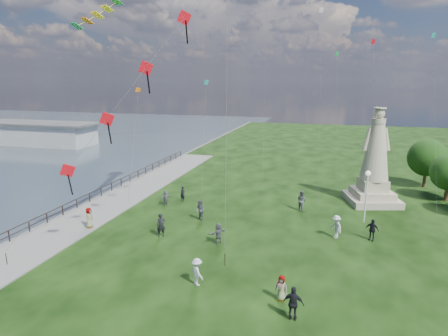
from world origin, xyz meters
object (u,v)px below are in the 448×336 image
(pier_pavilion, at_px, (27,133))
(person_11, at_px, (218,233))
(person_5, at_px, (166,198))
(person_9, at_px, (372,230))
(person_2, at_px, (197,272))
(lamppost, at_px, (367,186))
(statue, at_px, (374,168))
(person_4, at_px, (281,288))
(person_1, at_px, (200,210))
(person_0, at_px, (161,225))
(person_7, at_px, (302,200))
(person_10, at_px, (89,219))
(person_6, at_px, (183,194))
(person_8, at_px, (336,227))
(person_3, at_px, (293,303))

(pier_pavilion, relative_size, person_11, 18.41)
(pier_pavilion, bearing_deg, person_11, -34.99)
(person_5, xyz_separation_m, person_9, (18.88, -3.35, 0.12))
(person_11, bearing_deg, person_2, 40.61)
(lamppost, bearing_deg, person_5, -178.77)
(statue, relative_size, person_4, 6.35)
(lamppost, height_order, person_5, lamppost)
(statue, relative_size, person_1, 5.12)
(statue, distance_m, person_0, 21.80)
(person_7, distance_m, person_10, 19.14)
(statue, relative_size, person_10, 5.53)
(person_6, height_order, person_8, person_8)
(person_1, relative_size, person_9, 1.08)
(statue, distance_m, person_3, 22.35)
(lamppost, distance_m, person_1, 14.51)
(person_9, bearing_deg, person_11, -135.35)
(person_10, bearing_deg, person_1, -70.83)
(person_6, bearing_deg, person_9, 1.64)
(lamppost, xyz_separation_m, person_9, (0.28, -3.75, -2.48))
(person_0, xyz_separation_m, person_6, (-1.74, 8.74, -0.17))
(statue, height_order, person_1, statue)
(pier_pavilion, relative_size, person_6, 19.13)
(lamppost, relative_size, person_11, 2.84)
(person_7, bearing_deg, person_4, 131.43)
(person_0, bearing_deg, person_3, -66.59)
(person_2, xyz_separation_m, person_3, (5.92, -1.80, 0.07))
(person_6, xyz_separation_m, person_10, (-4.74, -8.88, 0.08))
(person_5, relative_size, person_6, 0.95)
(person_6, distance_m, person_9, 18.34)
(person_0, height_order, person_5, person_0)
(person_1, bearing_deg, pier_pavilion, 179.64)
(person_2, xyz_separation_m, person_7, (4.95, 15.33, 0.11))
(person_5, relative_size, person_7, 0.76)
(person_3, relative_size, person_7, 0.96)
(person_7, bearing_deg, lamppost, -156.24)
(lamppost, distance_m, person_8, 5.29)
(person_6, bearing_deg, lamppost, 13.36)
(person_3, bearing_deg, pier_pavilion, -34.17)
(person_3, bearing_deg, person_11, -47.69)
(person_4, relative_size, person_9, 0.87)
(statue, relative_size, person_6, 6.09)
(person_7, bearing_deg, person_0, 83.47)
(person_9, height_order, person_10, person_10)
(person_7, distance_m, person_11, 10.79)
(person_10, bearing_deg, person_3, -121.95)
(person_2, height_order, person_11, person_2)
(person_4, xyz_separation_m, person_6, (-12.03, 14.96, 0.03))
(person_6, bearing_deg, statue, 31.87)
(statue, xyz_separation_m, person_8, (-3.51, -10.09, -2.68))
(person_8, bearing_deg, person_9, 61.38)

